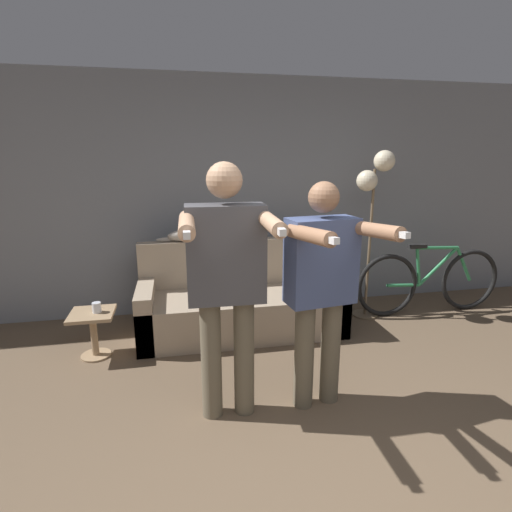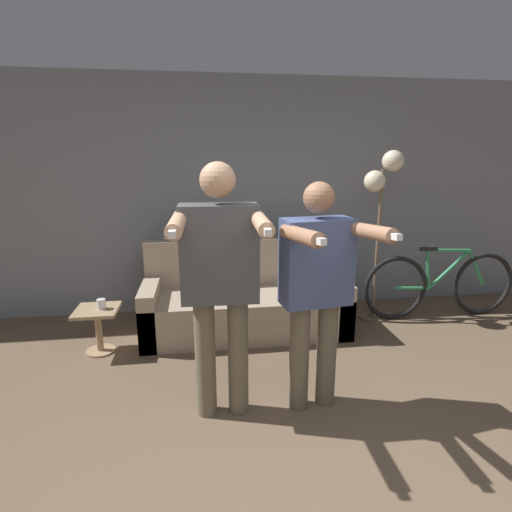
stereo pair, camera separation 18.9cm
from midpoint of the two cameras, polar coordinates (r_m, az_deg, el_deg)
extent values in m
cube|color=gray|center=(4.56, -3.79, 8.32)|extent=(10.00, 0.05, 2.60)
cube|color=tan|center=(4.12, -3.36, -8.07)|extent=(2.03, 0.81, 0.41)
cube|color=tan|center=(4.29, -4.08, -0.82)|extent=(2.03, 0.14, 0.49)
cube|color=tan|center=(4.08, -16.65, -7.83)|extent=(0.16, 0.81, 0.55)
cube|color=tan|center=(4.31, 9.12, -6.18)|extent=(0.16, 0.81, 0.55)
cylinder|color=#6B604C|center=(2.82, -8.39, -14.46)|extent=(0.14, 0.14, 0.84)
cylinder|color=#6B604C|center=(2.83, -3.70, -14.21)|extent=(0.14, 0.14, 0.84)
cube|color=#4C4C51|center=(2.55, -6.46, 0.30)|extent=(0.51, 0.23, 0.63)
sphere|color=tan|center=(2.48, -6.76, 10.71)|extent=(0.23, 0.23, 0.23)
cylinder|color=tan|center=(2.26, -12.27, 4.37)|extent=(0.10, 0.50, 0.10)
cube|color=white|center=(2.01, -12.53, 3.11)|extent=(0.04, 0.12, 0.04)
cylinder|color=tan|center=(2.29, -0.29, 4.81)|extent=(0.10, 0.50, 0.10)
cube|color=white|center=(2.05, 0.86, 3.61)|extent=(0.04, 0.12, 0.04)
cylinder|color=#6B604C|center=(2.91, 4.98, -14.01)|extent=(0.14, 0.14, 0.78)
cylinder|color=#6B604C|center=(3.00, 8.76, -13.27)|extent=(0.14, 0.14, 0.78)
cube|color=#475684|center=(2.70, 7.33, -0.73)|extent=(0.49, 0.28, 0.59)
sphere|color=#9E7051|center=(2.63, 7.62, 8.32)|extent=(0.21, 0.21, 0.21)
cylinder|color=#9E7051|center=(2.34, 5.35, 3.03)|extent=(0.16, 0.51, 0.13)
cube|color=white|center=(2.11, 8.17, 2.28)|extent=(0.05, 0.13, 0.04)
cylinder|color=#9E7051|center=(2.55, 14.48, 3.59)|extent=(0.16, 0.51, 0.13)
cube|color=white|center=(2.35, 17.85, 2.93)|extent=(0.05, 0.13, 0.04)
ellipsoid|color=#B7AD9E|center=(4.18, -11.08, 2.88)|extent=(0.40, 0.13, 0.12)
sphere|color=#B7AD9E|center=(4.18, -8.80, 3.61)|extent=(0.11, 0.11, 0.11)
ellipsoid|color=#B7AD9E|center=(4.22, -13.90, 2.30)|extent=(0.22, 0.04, 0.04)
cone|color=#B7AD9E|center=(4.15, -9.07, 4.11)|extent=(0.03, 0.03, 0.03)
cone|color=#B7AD9E|center=(4.19, -9.09, 4.19)|extent=(0.03, 0.03, 0.03)
cylinder|color=#756047|center=(4.71, 14.13, -8.11)|extent=(0.28, 0.28, 0.02)
cylinder|color=#756047|center=(4.47, 14.75, 1.46)|extent=(0.03, 0.03, 1.63)
sphere|color=#F4E5C1|center=(4.42, 16.69, 12.89)|extent=(0.22, 0.22, 0.22)
sphere|color=#F4E5C1|center=(4.35, 14.37, 10.38)|extent=(0.22, 0.22, 0.22)
cylinder|color=#A38460|center=(4.03, -23.16, -12.90)|extent=(0.26, 0.26, 0.02)
cylinder|color=#A38460|center=(3.95, -23.42, -10.46)|extent=(0.06, 0.06, 0.39)
cube|color=#A38460|center=(3.87, -23.73, -7.62)|extent=(0.37, 0.37, 0.03)
cylinder|color=silver|center=(3.84, -23.14, -6.79)|extent=(0.08, 0.08, 0.09)
torus|color=black|center=(5.21, 27.30, -3.06)|extent=(0.72, 0.05, 0.72)
torus|color=black|center=(4.64, 17.14, -4.07)|extent=(0.72, 0.05, 0.72)
cylinder|color=#338E56|center=(4.91, 23.60, -1.36)|extent=(0.46, 0.04, 0.44)
cylinder|color=#338E56|center=(4.77, 21.12, -1.44)|extent=(0.11, 0.04, 0.44)
cylinder|color=#338E56|center=(4.84, 23.50, 1.08)|extent=(0.50, 0.04, 0.05)
cylinder|color=#338E56|center=(4.74, 19.24, -3.97)|extent=(0.40, 0.04, 0.05)
cylinder|color=#338E56|center=(5.10, 26.60, -1.03)|extent=(0.25, 0.04, 0.41)
cube|color=black|center=(4.69, 21.00, 1.31)|extent=(0.20, 0.07, 0.04)
camera|label=1|loc=(0.09, -91.66, -0.42)|focal=28.00mm
camera|label=2|loc=(0.09, 88.34, 0.42)|focal=28.00mm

